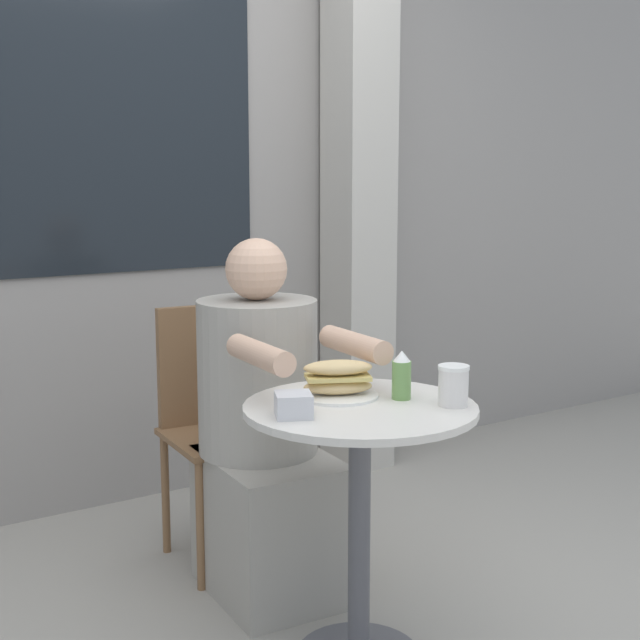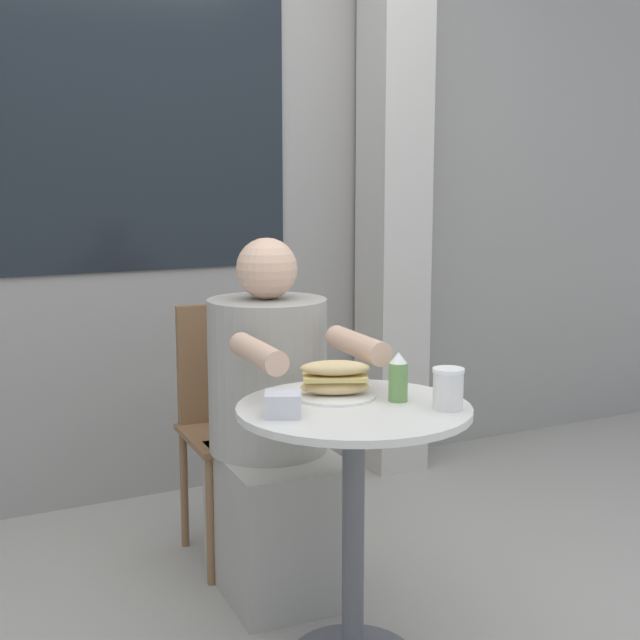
{
  "view_description": "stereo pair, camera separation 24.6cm",
  "coord_description": "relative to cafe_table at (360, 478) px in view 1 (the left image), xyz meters",
  "views": [
    {
      "loc": [
        -1.34,
        -1.84,
        1.32
      ],
      "look_at": [
        0.0,
        0.19,
        0.92
      ],
      "focal_mm": 50.0,
      "sensor_mm": 36.0,
      "label": 1
    },
    {
      "loc": [
        -1.13,
        -1.96,
        1.32
      ],
      "look_at": [
        0.0,
        0.19,
        0.92
      ],
      "focal_mm": 50.0,
      "sensor_mm": 36.0,
      "label": 2
    }
  ],
  "objects": [
    {
      "name": "napkin_box",
      "position": [
        -0.21,
        -0.0,
        0.23
      ],
      "size": [
        0.12,
        0.12,
        0.06
      ],
      "rotation": [
        0.0,
        0.0,
        -0.44
      ],
      "color": "silver",
      "rests_on": "cafe_table"
    },
    {
      "name": "cafe_table",
      "position": [
        0.0,
        0.0,
        0.0
      ],
      "size": [
        0.62,
        0.62,
        0.72
      ],
      "color": "beige",
      "rests_on": "ground_plane"
    },
    {
      "name": "sandwich_on_plate",
      "position": [
        -0.0,
        0.1,
        0.25
      ],
      "size": [
        0.22,
        0.22,
        0.1
      ],
      "rotation": [
        0.0,
        0.0,
        -0.44
      ],
      "color": "white",
      "rests_on": "cafe_table"
    },
    {
      "name": "storefront_wall",
      "position": [
        -0.0,
        1.54,
        0.88
      ],
      "size": [
        8.0,
        0.09,
        2.8
      ],
      "color": "gray",
      "rests_on": "ground_plane"
    },
    {
      "name": "drink_cup",
      "position": [
        0.2,
        -0.14,
        0.25
      ],
      "size": [
        0.08,
        0.08,
        0.11
      ],
      "color": "silver",
      "rests_on": "cafe_table"
    },
    {
      "name": "diner_chair",
      "position": [
        0.01,
        0.86,
        0.0
      ],
      "size": [
        0.41,
        0.41,
        0.87
      ],
      "rotation": [
        0.0,
        0.0,
        3.07
      ],
      "color": "brown",
      "rests_on": "ground_plane"
    },
    {
      "name": "seated_diner",
      "position": [
        -0.0,
        0.51,
        -0.04
      ],
      "size": [
        0.41,
        0.69,
        1.13
      ],
      "rotation": [
        0.0,
        0.0,
        3.07
      ],
      "color": "gray",
      "rests_on": "ground_plane"
    },
    {
      "name": "condiment_bottle",
      "position": [
        0.13,
        -0.01,
        0.27
      ],
      "size": [
        0.05,
        0.05,
        0.13
      ],
      "color": "#66934C",
      "rests_on": "cafe_table"
    },
    {
      "name": "lattice_pillar",
      "position": [
        0.98,
        1.36,
        0.68
      ],
      "size": [
        0.24,
        0.24,
        2.4
      ],
      "color": "#B2ADA3",
      "rests_on": "ground_plane"
    }
  ]
}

